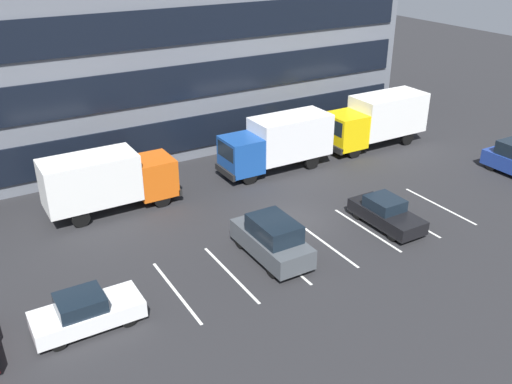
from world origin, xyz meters
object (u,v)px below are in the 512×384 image
Objects in this scene: sedan_black at (386,213)px; suv_charcoal at (272,239)px; box_truck_orange at (108,179)px; box_truck_blue at (278,141)px; box_truck_yellow at (377,118)px; sedan_white at (86,312)px.

suv_charcoal is at bearing 176.96° from sedan_black.
box_truck_blue is at bearing 0.82° from box_truck_orange.
box_truck_yellow is at bearing 0.86° from box_truck_blue.
box_truck_blue is 18.53m from sedan_white.
suv_charcoal reaches higher than sedan_black.
box_truck_orange is 1.70× the size of sedan_white.
sedan_black is (-7.87, -9.74, -1.36)m from box_truck_yellow.
suv_charcoal is 1.09× the size of sedan_black.
box_truck_blue reaches higher than sedan_white.
sedan_white is 1.00× the size of sedan_black.
box_truck_blue reaches higher than box_truck_orange.
box_truck_yellow is at bearing 22.36° from sedan_white.
box_truck_yellow is 1.82× the size of sedan_white.
box_truck_orange is 1.70× the size of sedan_black.
box_truck_yellow is at bearing 51.07° from sedan_black.
box_truck_orange is 15.66m from sedan_black.
box_truck_blue is (11.57, 0.16, 0.05)m from box_truck_orange.
suv_charcoal is (5.31, -9.07, -0.92)m from box_truck_orange.
sedan_black is at bearing -37.24° from box_truck_orange.
box_truck_orange reaches higher than sedan_black.
box_truck_orange is 10.60m from sedan_white.
sedan_black is (7.12, -0.38, -0.30)m from suv_charcoal.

